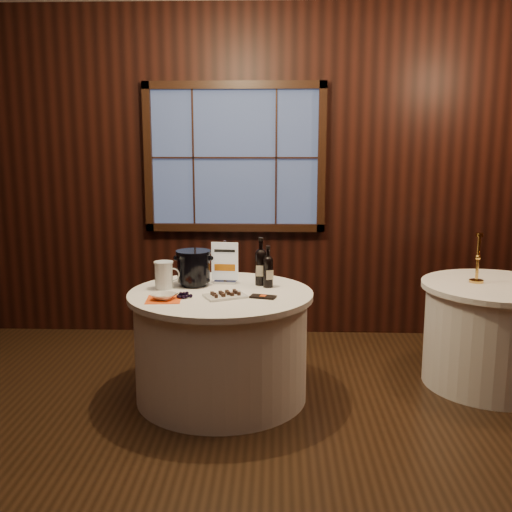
{
  "coord_description": "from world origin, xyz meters",
  "views": [
    {
      "loc": [
        0.39,
        -3.01,
        1.79
      ],
      "look_at": [
        0.25,
        0.9,
        1.04
      ],
      "focal_mm": 42.0,
      "sensor_mm": 36.0,
      "label": 1
    }
  ],
  "objects_px": {
    "grape_bunch": "(184,296)",
    "glass_pitcher": "(164,275)",
    "chocolate_box": "(263,297)",
    "brass_candlestick": "(477,265)",
    "sign_stand": "(225,269)",
    "chocolate_plate": "(225,295)",
    "cracker_bowl": "(164,296)",
    "ice_bucket": "(194,267)",
    "side_table": "(494,334)",
    "port_bottle_right": "(268,269)",
    "main_table": "(221,344)",
    "port_bottle_left": "(261,264)"
  },
  "relations": [
    {
      "from": "grape_bunch",
      "to": "glass_pitcher",
      "type": "height_order",
      "value": "glass_pitcher"
    },
    {
      "from": "chocolate_box",
      "to": "glass_pitcher",
      "type": "height_order",
      "value": "glass_pitcher"
    },
    {
      "from": "glass_pitcher",
      "to": "brass_candlestick",
      "type": "relative_size",
      "value": 0.53
    },
    {
      "from": "sign_stand",
      "to": "glass_pitcher",
      "type": "relative_size",
      "value": 1.62
    },
    {
      "from": "glass_pitcher",
      "to": "chocolate_box",
      "type": "bearing_deg",
      "value": -23.18
    },
    {
      "from": "chocolate_plate",
      "to": "cracker_bowl",
      "type": "bearing_deg",
      "value": -169.0
    },
    {
      "from": "chocolate_plate",
      "to": "grape_bunch",
      "type": "xyz_separation_m",
      "value": [
        -0.27,
        -0.04,
        0.0
      ]
    },
    {
      "from": "ice_bucket",
      "to": "brass_candlestick",
      "type": "height_order",
      "value": "brass_candlestick"
    },
    {
      "from": "side_table",
      "to": "port_bottle_right",
      "type": "bearing_deg",
      "value": -174.82
    },
    {
      "from": "main_table",
      "to": "chocolate_box",
      "type": "distance_m",
      "value": 0.51
    },
    {
      "from": "main_table",
      "to": "chocolate_box",
      "type": "xyz_separation_m",
      "value": [
        0.3,
        -0.15,
        0.39
      ]
    },
    {
      "from": "sign_stand",
      "to": "grape_bunch",
      "type": "bearing_deg",
      "value": -112.3
    },
    {
      "from": "main_table",
      "to": "chocolate_plate",
      "type": "relative_size",
      "value": 4.03
    },
    {
      "from": "side_table",
      "to": "brass_candlestick",
      "type": "bearing_deg",
      "value": 160.4
    },
    {
      "from": "port_bottle_right",
      "to": "ice_bucket",
      "type": "xyz_separation_m",
      "value": [
        -0.54,
        0.03,
        0.01
      ]
    },
    {
      "from": "sign_stand",
      "to": "chocolate_box",
      "type": "xyz_separation_m",
      "value": [
        0.29,
        -0.41,
        -0.1
      ]
    },
    {
      "from": "ice_bucket",
      "to": "glass_pitcher",
      "type": "bearing_deg",
      "value": -151.98
    },
    {
      "from": "ice_bucket",
      "to": "chocolate_box",
      "type": "xyz_separation_m",
      "value": [
        0.51,
        -0.33,
        -0.13
      ]
    },
    {
      "from": "chocolate_plate",
      "to": "cracker_bowl",
      "type": "relative_size",
      "value": 2.1
    },
    {
      "from": "sign_stand",
      "to": "grape_bunch",
      "type": "height_order",
      "value": "sign_stand"
    },
    {
      "from": "side_table",
      "to": "chocolate_box",
      "type": "xyz_separation_m",
      "value": [
        -1.7,
        -0.45,
        0.39
      ]
    },
    {
      "from": "chocolate_plate",
      "to": "glass_pitcher",
      "type": "relative_size",
      "value": 1.62
    },
    {
      "from": "chocolate_box",
      "to": "cracker_bowl",
      "type": "bearing_deg",
      "value": -157.86
    },
    {
      "from": "glass_pitcher",
      "to": "sign_stand",
      "type": "bearing_deg",
      "value": 18.31
    },
    {
      "from": "side_table",
      "to": "chocolate_plate",
      "type": "relative_size",
      "value": 3.4
    },
    {
      "from": "sign_stand",
      "to": "glass_pitcher",
      "type": "bearing_deg",
      "value": -150.69
    },
    {
      "from": "glass_pitcher",
      "to": "ice_bucket",
      "type": "bearing_deg",
      "value": 22.65
    },
    {
      "from": "grape_bunch",
      "to": "glass_pitcher",
      "type": "relative_size",
      "value": 0.86
    },
    {
      "from": "sign_stand",
      "to": "main_table",
      "type": "bearing_deg",
      "value": -86.5
    },
    {
      "from": "cracker_bowl",
      "to": "brass_candlestick",
      "type": "distance_m",
      "value": 2.29
    },
    {
      "from": "chocolate_plate",
      "to": "side_table",
      "type": "bearing_deg",
      "value": 12.88
    },
    {
      "from": "main_table",
      "to": "chocolate_plate",
      "type": "xyz_separation_m",
      "value": [
        0.05,
        -0.15,
        0.4
      ]
    },
    {
      "from": "main_table",
      "to": "brass_candlestick",
      "type": "relative_size",
      "value": 3.46
    },
    {
      "from": "chocolate_box",
      "to": "sign_stand",
      "type": "bearing_deg",
      "value": 140.91
    },
    {
      "from": "chocolate_box",
      "to": "port_bottle_left",
      "type": "bearing_deg",
      "value": 109.62
    },
    {
      "from": "sign_stand",
      "to": "chocolate_box",
      "type": "bearing_deg",
      "value": -49.19
    },
    {
      "from": "ice_bucket",
      "to": "glass_pitcher",
      "type": "relative_size",
      "value": 1.31
    },
    {
      "from": "port_bottle_right",
      "to": "chocolate_box",
      "type": "height_order",
      "value": "port_bottle_right"
    },
    {
      "from": "main_table",
      "to": "chocolate_box",
      "type": "height_order",
      "value": "chocolate_box"
    },
    {
      "from": "port_bottle_left",
      "to": "cracker_bowl",
      "type": "height_order",
      "value": "port_bottle_left"
    },
    {
      "from": "chocolate_plate",
      "to": "grape_bunch",
      "type": "distance_m",
      "value": 0.27
    },
    {
      "from": "port_bottle_left",
      "to": "brass_candlestick",
      "type": "relative_size",
      "value": 0.94
    },
    {
      "from": "side_table",
      "to": "port_bottle_right",
      "type": "height_order",
      "value": "port_bottle_right"
    },
    {
      "from": "sign_stand",
      "to": "port_bottle_right",
      "type": "bearing_deg",
      "value": -13.32
    },
    {
      "from": "port_bottle_right",
      "to": "cracker_bowl",
      "type": "xyz_separation_m",
      "value": [
        -0.68,
        -0.37,
        -0.11
      ]
    },
    {
      "from": "glass_pitcher",
      "to": "brass_candlestick",
      "type": "height_order",
      "value": "brass_candlestick"
    },
    {
      "from": "grape_bunch",
      "to": "brass_candlestick",
      "type": "xyz_separation_m",
      "value": [
        2.09,
        0.54,
        0.11
      ]
    },
    {
      "from": "port_bottle_left",
      "to": "chocolate_box",
      "type": "xyz_separation_m",
      "value": [
        0.02,
        -0.37,
        -0.14
      ]
    },
    {
      "from": "chocolate_plate",
      "to": "brass_candlestick",
      "type": "bearing_deg",
      "value": 15.27
    },
    {
      "from": "ice_bucket",
      "to": "cracker_bowl",
      "type": "relative_size",
      "value": 1.69
    }
  ]
}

